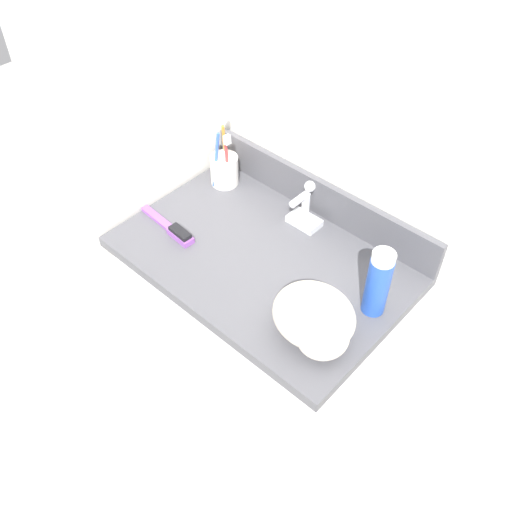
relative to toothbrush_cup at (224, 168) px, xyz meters
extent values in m
plane|color=beige|center=(0.29, -0.15, -0.82)|extent=(6.00, 6.00, 0.00)
cube|color=silver|center=(0.29, 0.14, 0.28)|extent=(0.92, 0.08, 2.20)
cube|color=silver|center=(-0.13, -0.15, 0.28)|extent=(0.08, 0.57, 2.20)
cube|color=white|center=(0.29, -0.15, -0.45)|extent=(0.71, 0.45, 0.74)
cube|color=white|center=(0.12, -0.39, -0.49)|extent=(0.34, 0.02, 0.59)
cube|color=white|center=(0.47, -0.39, -0.24)|extent=(0.31, 0.02, 0.18)
cube|color=silver|center=(0.22, -0.41, -0.49)|extent=(0.02, 0.02, 0.09)
cube|color=silver|center=(0.47, -0.41, -0.24)|extent=(0.10, 0.02, 0.01)
cube|color=#4C4C51|center=(0.29, -0.15, -0.07)|extent=(0.74, 0.49, 0.03)
ellipsoid|color=#46464B|center=(0.29, -0.15, -0.13)|extent=(0.31, 0.28, 0.15)
cylinder|color=silver|center=(0.29, -0.15, -0.20)|extent=(0.03, 0.03, 0.01)
cube|color=#4C4C51|center=(0.29, 0.08, 0.00)|extent=(0.74, 0.02, 0.11)
cube|color=silver|center=(0.29, 0.02, -0.04)|extent=(0.09, 0.06, 0.02)
cylinder|color=silver|center=(0.29, 0.02, 0.01)|extent=(0.02, 0.02, 0.08)
cylinder|color=silver|center=(0.29, -0.01, 0.05)|extent=(0.02, 0.06, 0.02)
sphere|color=silver|center=(0.29, 0.03, 0.07)|extent=(0.03, 0.03, 0.03)
cylinder|color=white|center=(0.00, 0.00, -0.01)|extent=(0.08, 0.08, 0.09)
cylinder|color=#D13838|center=(0.02, -0.01, 0.04)|extent=(0.02, 0.01, 0.16)
cube|color=white|center=(0.03, -0.01, 0.12)|extent=(0.01, 0.02, 0.03)
cylinder|color=orange|center=(-0.02, 0.03, 0.04)|extent=(0.04, 0.04, 0.18)
cube|color=white|center=(-0.04, 0.04, 0.13)|extent=(0.02, 0.02, 0.03)
cylinder|color=blue|center=(0.00, -0.03, 0.04)|extent=(0.01, 0.03, 0.17)
cube|color=white|center=(-0.01, -0.04, 0.12)|extent=(0.01, 0.02, 0.03)
cylinder|color=#234CB2|center=(0.60, -0.11, 0.03)|extent=(0.06, 0.06, 0.16)
cylinder|color=white|center=(0.60, -0.11, 0.12)|extent=(0.05, 0.05, 0.02)
cube|color=purple|center=(-0.02, -0.24, -0.05)|extent=(0.13, 0.03, 0.01)
cube|color=purple|center=(0.08, -0.25, -0.04)|extent=(0.08, 0.04, 0.02)
cube|color=black|center=(0.08, -0.25, -0.03)|extent=(0.07, 0.03, 0.01)
ellipsoid|color=beige|center=(0.53, -0.25, 0.01)|extent=(0.20, 0.17, 0.11)
ellipsoid|color=silver|center=(0.58, -0.28, -0.01)|extent=(0.12, 0.12, 0.08)
camera|label=1|loc=(0.98, -0.93, 1.00)|focal=40.00mm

